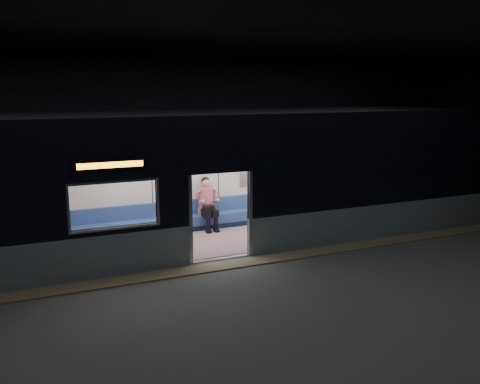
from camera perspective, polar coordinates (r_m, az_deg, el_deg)
station_floor at (r=11.10m, az=-0.11°, el=-9.18°), size 24.00×14.00×0.01m
station_envelope at (r=10.38m, az=-0.12°, el=10.11°), size 24.00×14.00×5.00m
tactile_strip at (r=11.57m, az=-1.21°, el=-8.20°), size 22.80×0.50×0.03m
metro_car at (r=12.92m, az=-4.64°, el=2.26°), size 18.00×3.04×3.35m
passenger at (r=14.22m, az=-3.76°, el=-1.00°), size 0.43×0.75×1.46m
handbag at (r=14.01m, az=-3.58°, el=-1.79°), size 0.35×0.32×0.14m
transit_map at (r=15.01m, az=1.72°, el=2.04°), size 0.90×0.03×0.58m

